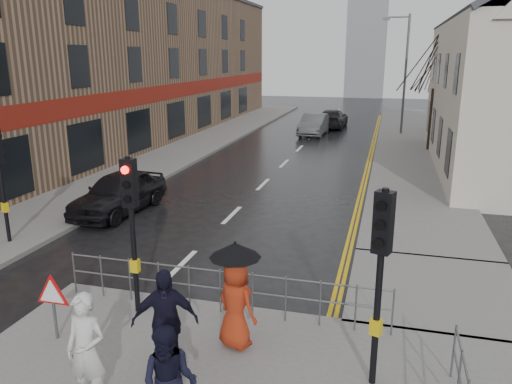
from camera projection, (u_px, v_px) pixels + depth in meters
The scene contains 20 objects.
ground at pixel (126, 320), 10.70m from camera, with size 120.00×120.00×0.00m, color black.
left_pavement at pixel (210, 138), 33.72m from camera, with size 4.00×44.00×0.14m, color #605E5B.
right_pavement at pixel (409, 141), 32.34m from camera, with size 4.00×40.00×0.14m, color #605E5B.
pavement_bridge_right at pixel (435, 291), 11.85m from camera, with size 4.00×4.20×0.14m, color #605E5B.
building_left_terrace at pixel (124, 63), 32.85m from camera, with size 8.00×42.00×10.00m, color #86674D.
church_tower at pixel (367, 27), 65.67m from camera, with size 5.00×5.00×18.00m, color gray.
traffic_signal_near_left at pixel (131, 208), 10.18m from camera, with size 0.28×0.27×3.40m.
traffic_signal_near_right at pixel (381, 255), 7.81m from camera, with size 0.34×0.33×3.40m.
guard_railing_front at pixel (220, 281), 10.54m from camera, with size 7.14×0.04×1.00m.
warning_sign at pixel (52, 296), 9.50m from camera, with size 0.80×0.07×1.35m.
street_lamp at pixel (403, 67), 34.07m from camera, with size 1.83×0.25×8.00m.
tree_near at pixel (437, 61), 27.95m from camera, with size 2.40×2.40×6.58m.
tree_far at pixel (434, 70), 35.46m from camera, with size 2.40×2.40×5.64m.
pedestrian_a at pixel (86, 350), 7.70m from camera, with size 0.68×0.45×1.87m, color silver.
pedestrian_b at pixel (169, 383), 7.07m from camera, with size 0.83×0.65×1.71m, color black.
pedestrian_with_umbrella at pixel (236, 291), 9.22m from camera, with size 1.01×0.96×2.08m.
pedestrian_d at pixel (165, 322), 8.45m from camera, with size 1.13×0.47×1.93m, color black.
car_parked at pixel (119, 192), 17.81m from camera, with size 1.75×4.35×1.48m, color black.
car_mid at pixel (314, 125), 35.21m from camera, with size 1.56×4.47×1.47m, color #484C4D.
car_far at pixel (333, 119), 38.67m from camera, with size 2.00×4.91×1.43m, color black.
Camera 1 is at (5.19, -8.53, 5.48)m, focal length 35.00 mm.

